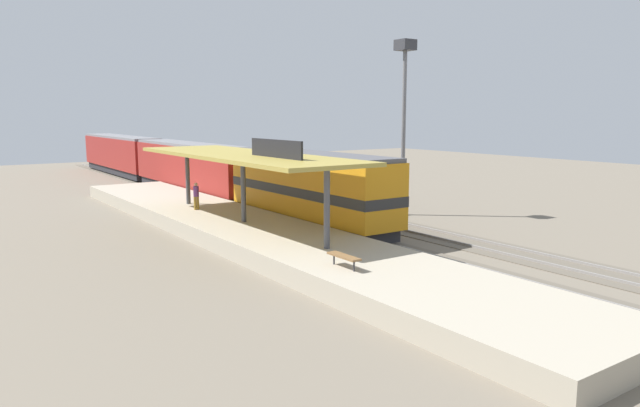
{
  "coord_description": "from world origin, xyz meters",
  "views": [
    {
      "loc": [
        -19.47,
        -28.91,
        6.86
      ],
      "look_at": [
        -1.38,
        -2.82,
        2.0
      ],
      "focal_mm": 32.92,
      "sensor_mm": 36.0,
      "label": 1
    }
  ],
  "objects_px": {
    "passenger_carriage_rear": "(121,154)",
    "person_waiting": "(196,195)",
    "platform_bench": "(344,257)",
    "passenger_carriage_front": "(192,168)",
    "light_mast": "(404,91)",
    "locomotive": "(309,188)",
    "freight_car": "(305,180)"
  },
  "relations": [
    {
      "from": "passenger_carriage_rear",
      "to": "person_waiting",
      "type": "xyz_separation_m",
      "value": [
        -5.12,
        -33.76,
        -0.46
      ]
    },
    {
      "from": "locomotive",
      "to": "light_mast",
      "type": "height_order",
      "value": "light_mast"
    },
    {
      "from": "passenger_carriage_rear",
      "to": "person_waiting",
      "type": "bearing_deg",
      "value": -98.63
    },
    {
      "from": "locomotive",
      "to": "passenger_carriage_front",
      "type": "relative_size",
      "value": 0.72
    },
    {
      "from": "platform_bench",
      "to": "light_mast",
      "type": "bearing_deg",
      "value": 40.19
    },
    {
      "from": "passenger_carriage_front",
      "to": "person_waiting",
      "type": "height_order",
      "value": "passenger_carriage_front"
    },
    {
      "from": "person_waiting",
      "to": "platform_bench",
      "type": "bearing_deg",
      "value": -93.04
    },
    {
      "from": "passenger_carriage_front",
      "to": "person_waiting",
      "type": "relative_size",
      "value": 11.7
    },
    {
      "from": "locomotive",
      "to": "passenger_carriage_front",
      "type": "bearing_deg",
      "value": 90.0
    },
    {
      "from": "locomotive",
      "to": "person_waiting",
      "type": "bearing_deg",
      "value": 135.46
    },
    {
      "from": "platform_bench",
      "to": "locomotive",
      "type": "relative_size",
      "value": 0.12
    },
    {
      "from": "passenger_carriage_rear",
      "to": "platform_bench",
      "type": "bearing_deg",
      "value": -96.8
    },
    {
      "from": "light_mast",
      "to": "passenger_carriage_front",
      "type": "bearing_deg",
      "value": 113.62
    },
    {
      "from": "platform_bench",
      "to": "freight_car",
      "type": "xyz_separation_m",
      "value": [
        10.6,
        18.93,
        0.63
      ]
    },
    {
      "from": "passenger_carriage_front",
      "to": "person_waiting",
      "type": "distance_m",
      "value": 13.94
    },
    {
      "from": "passenger_carriage_front",
      "to": "passenger_carriage_rear",
      "type": "xyz_separation_m",
      "value": [
        0.0,
        20.8,
        0.0
      ]
    },
    {
      "from": "passenger_carriage_rear",
      "to": "person_waiting",
      "type": "height_order",
      "value": "passenger_carriage_rear"
    },
    {
      "from": "platform_bench",
      "to": "person_waiting",
      "type": "distance_m",
      "value": 16.57
    },
    {
      "from": "platform_bench",
      "to": "person_waiting",
      "type": "height_order",
      "value": "person_waiting"
    },
    {
      "from": "freight_car",
      "to": "person_waiting",
      "type": "height_order",
      "value": "freight_car"
    },
    {
      "from": "passenger_carriage_rear",
      "to": "locomotive",
      "type": "bearing_deg",
      "value": -90.0
    },
    {
      "from": "passenger_carriage_rear",
      "to": "light_mast",
      "type": "bearing_deg",
      "value": -78.59
    },
    {
      "from": "platform_bench",
      "to": "passenger_carriage_front",
      "type": "relative_size",
      "value": 0.08
    },
    {
      "from": "freight_car",
      "to": "light_mast",
      "type": "relative_size",
      "value": 1.03
    },
    {
      "from": "passenger_carriage_rear",
      "to": "light_mast",
      "type": "xyz_separation_m",
      "value": [
        7.8,
        -38.64,
        6.08
      ]
    },
    {
      "from": "platform_bench",
      "to": "passenger_carriage_front",
      "type": "height_order",
      "value": "passenger_carriage_front"
    },
    {
      "from": "freight_car",
      "to": "person_waiting",
      "type": "relative_size",
      "value": 7.02
    },
    {
      "from": "passenger_carriage_front",
      "to": "platform_bench",
      "type": "bearing_deg",
      "value": -101.5
    },
    {
      "from": "person_waiting",
      "to": "passenger_carriage_front",
      "type": "bearing_deg",
      "value": 68.43
    },
    {
      "from": "passenger_carriage_rear",
      "to": "freight_car",
      "type": "bearing_deg",
      "value": -81.66
    },
    {
      "from": "locomotive",
      "to": "freight_car",
      "type": "xyz_separation_m",
      "value": [
        4.6,
        7.43,
        -0.44
      ]
    },
    {
      "from": "freight_car",
      "to": "light_mast",
      "type": "height_order",
      "value": "light_mast"
    }
  ]
}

